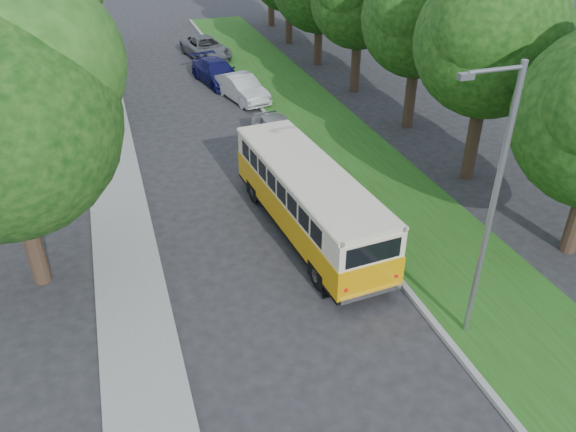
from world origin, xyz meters
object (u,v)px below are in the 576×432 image
object	(u,v)px
car_grey	(206,48)
car_silver	(279,134)
car_white	(242,88)
lamppost_far	(96,53)
lamppost_near	(490,204)
vintage_bus	(308,202)
car_blue	(217,72)

from	to	relation	value
car_grey	car_silver	bearing A→B (deg)	-98.56
car_white	car_grey	xyz separation A→B (m)	(-0.30, 9.40, 0.01)
car_grey	lamppost_far	bearing A→B (deg)	-131.35
car_silver	car_white	distance (m)	7.13
lamppost_near	vintage_bus	bearing A→B (deg)	111.00
lamppost_near	car_blue	bearing A→B (deg)	94.51
lamppost_far	car_white	bearing A→B (deg)	18.36
car_silver	car_blue	bearing A→B (deg)	92.09
vintage_bus	car_white	xyz separation A→B (m)	(1.25, 14.64, -0.64)
lamppost_near	car_grey	world-z (taller)	lamppost_near
car_silver	car_white	xyz separation A→B (m)	(0.00, 7.13, -0.04)
car_silver	car_blue	world-z (taller)	car_silver
lamppost_near	car_grey	xyz separation A→B (m)	(-1.51, 30.46, -3.64)
lamppost_near	car_white	xyz separation A→B (m)	(-1.21, 21.06, -3.64)
lamppost_near	car_blue	distance (m)	24.96
lamppost_far	vintage_bus	world-z (taller)	lamppost_far
lamppost_near	car_white	distance (m)	21.40
car_white	car_blue	size ratio (longest dim) A/B	0.88
vintage_bus	car_white	bearing A→B (deg)	80.51
car_white	car_blue	xyz separation A→B (m)	(-0.73, 3.56, -0.00)
lamppost_near	car_silver	distance (m)	14.43
vintage_bus	car_grey	world-z (taller)	vintage_bus
vintage_bus	lamppost_near	bearing A→B (deg)	-73.60
lamppost_near	car_grey	bearing A→B (deg)	92.84
vintage_bus	car_silver	world-z (taller)	vintage_bus
car_white	car_blue	world-z (taller)	car_white
lamppost_far	car_white	size ratio (longest dim) A/B	1.70
vintage_bus	car_blue	bearing A→B (deg)	83.76
vintage_bus	car_silver	size ratio (longest dim) A/B	2.04
car_white	lamppost_far	bearing A→B (deg)	-174.96
car_white	car_silver	bearing A→B (deg)	-103.32
car_white	car_grey	size ratio (longest dim) A/B	0.84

